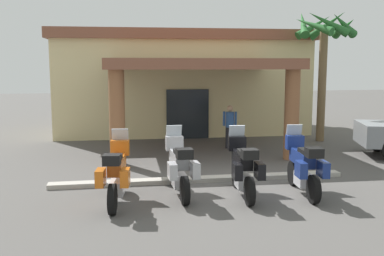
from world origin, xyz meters
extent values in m
plane|color=#514F4C|center=(0.00, 0.00, 0.00)|extent=(80.00, 80.00, 0.00)
cube|color=beige|center=(0.08, 10.30, 2.10)|extent=(11.35, 5.76, 4.20)
cube|color=#1E2328|center=(0.00, 7.52, 1.05)|extent=(1.80, 0.15, 2.10)
cube|color=brown|center=(-0.07, 5.02, 3.16)|extent=(6.65, 5.31, 0.35)
cylinder|color=brown|center=(-2.99, 2.94, 1.49)|extent=(0.49, 0.49, 2.99)
cylinder|color=brown|center=(2.71, 2.77, 1.49)|extent=(0.49, 0.49, 2.99)
cube|color=brown|center=(0.08, 10.30, 4.42)|extent=(11.77, 6.17, 0.44)
cylinder|color=black|center=(-2.95, -0.34, 0.33)|extent=(0.22, 0.67, 0.66)
cylinder|color=black|center=(-3.15, -1.88, 0.33)|extent=(0.22, 0.67, 0.66)
cube|color=silver|center=(-3.05, -1.13, 0.37)|extent=(0.39, 0.60, 0.32)
cube|color=orange|center=(-3.03, -0.98, 0.88)|extent=(0.45, 1.18, 0.34)
cube|color=black|center=(-3.08, -1.33, 1.10)|extent=(0.36, 0.63, 0.10)
cube|color=orange|center=(-2.95, -0.36, 1.15)|extent=(0.47, 0.30, 0.36)
cube|color=#B2BCC6|center=(-2.94, -0.28, 1.43)|extent=(0.41, 0.17, 0.36)
cube|color=orange|center=(-3.39, -1.69, 0.76)|extent=(0.24, 0.46, 0.36)
cube|color=orange|center=(-2.87, -1.76, 0.76)|extent=(0.24, 0.46, 0.36)
cube|color=black|center=(-3.14, -1.83, 1.17)|extent=(0.40, 0.36, 0.22)
cylinder|color=black|center=(-1.57, 0.05, 0.33)|extent=(0.15, 0.66, 0.66)
cylinder|color=black|center=(-1.54, -1.50, 0.33)|extent=(0.15, 0.66, 0.66)
cube|color=silver|center=(-1.56, -0.75, 0.37)|extent=(0.33, 0.57, 0.32)
cube|color=#B2B2B7|center=(-1.56, -0.60, 0.88)|extent=(0.32, 1.16, 0.34)
cube|color=black|center=(-1.55, -0.95, 1.10)|extent=(0.29, 0.61, 0.10)
cube|color=#B2B2B7|center=(-1.57, 0.03, 1.15)|extent=(0.44, 0.25, 0.36)
cube|color=#B2BCC6|center=(-1.57, 0.11, 1.43)|extent=(0.40, 0.13, 0.36)
cube|color=#B2B2B7|center=(-1.80, -1.35, 0.76)|extent=(0.19, 0.44, 0.36)
cube|color=#B2B2B7|center=(-1.28, -1.34, 0.76)|extent=(0.19, 0.44, 0.36)
cube|color=black|center=(-1.54, -1.45, 1.17)|extent=(0.37, 0.33, 0.22)
cylinder|color=black|center=(0.01, -0.25, 0.33)|extent=(0.19, 0.67, 0.66)
cylinder|color=black|center=(-0.12, -1.80, 0.33)|extent=(0.19, 0.67, 0.66)
cube|color=silver|center=(-0.06, -1.05, 0.37)|extent=(0.36, 0.58, 0.32)
cube|color=black|center=(-0.05, -0.90, 0.88)|extent=(0.39, 1.17, 0.34)
cube|color=black|center=(-0.08, -1.25, 1.10)|extent=(0.33, 0.62, 0.10)
cube|color=black|center=(0.00, -0.27, 1.15)|extent=(0.46, 0.28, 0.36)
cube|color=#B2BCC6|center=(0.01, -0.19, 1.43)|extent=(0.41, 0.15, 0.36)
cube|color=black|center=(-0.37, -1.63, 0.76)|extent=(0.22, 0.45, 0.36)
cube|color=black|center=(0.15, -1.67, 0.76)|extent=(0.22, 0.45, 0.36)
cube|color=black|center=(-0.12, -1.75, 1.17)|extent=(0.38, 0.35, 0.22)
cylinder|color=black|center=(1.51, -0.35, 0.33)|extent=(0.20, 0.67, 0.66)
cylinder|color=black|center=(1.36, -1.89, 0.33)|extent=(0.20, 0.67, 0.66)
cube|color=silver|center=(1.44, -1.15, 0.37)|extent=(0.37, 0.59, 0.32)
cube|color=navy|center=(1.45, -1.00, 0.88)|extent=(0.41, 1.17, 0.34)
cube|color=black|center=(1.42, -1.35, 1.10)|extent=(0.34, 0.62, 0.10)
cube|color=navy|center=(1.51, -0.37, 1.15)|extent=(0.46, 0.28, 0.36)
cube|color=#B2BCC6|center=(1.52, -0.29, 1.43)|extent=(0.41, 0.16, 0.36)
cube|color=navy|center=(1.12, -1.72, 0.76)|extent=(0.22, 0.46, 0.36)
cube|color=navy|center=(1.64, -1.77, 0.76)|extent=(0.22, 0.46, 0.36)
cube|color=black|center=(1.37, -1.84, 1.17)|extent=(0.39, 0.35, 0.22)
cylinder|color=black|center=(1.12, 5.07, 0.40)|extent=(0.14, 0.14, 0.81)
cylinder|color=black|center=(1.28, 5.00, 0.40)|extent=(0.14, 0.14, 0.81)
cylinder|color=#335999|center=(1.20, 5.04, 1.09)|extent=(0.32, 0.32, 0.57)
cylinder|color=#335999|center=(1.00, 5.12, 1.12)|extent=(0.09, 0.09, 0.54)
cylinder|color=#335999|center=(1.41, 4.95, 1.12)|extent=(0.09, 0.09, 0.54)
sphere|color=tan|center=(1.20, 5.04, 1.52)|extent=(0.22, 0.22, 0.22)
cylinder|color=black|center=(6.40, 3.50, 0.40)|extent=(0.84, 0.47, 0.80)
cylinder|color=brown|center=(5.31, 5.99, 2.24)|extent=(0.33, 0.33, 4.48)
cone|color=#236028|center=(6.15, 5.95, 4.62)|extent=(0.46, 1.73, 0.83)
cone|color=#236028|center=(5.78, 6.69, 4.77)|extent=(1.50, 1.17, 1.28)
cone|color=#236028|center=(5.24, 6.83, 4.73)|extent=(1.66, 0.50, 1.15)
cone|color=#236028|center=(4.50, 6.22, 4.77)|extent=(0.77, 1.61, 1.28)
cone|color=#236028|center=(4.62, 5.52, 4.65)|extent=(1.26, 1.60, 0.91)
cone|color=#236028|center=(5.08, 5.19, 4.71)|extent=(1.69, 0.81, 1.10)
cone|color=#236028|center=(5.77, 5.29, 4.68)|extent=(1.61, 1.22, 1.00)
cube|color=#ADA89E|center=(-0.81, 0.44, 0.06)|extent=(7.98, 0.36, 0.12)
camera|label=1|loc=(-3.06, -11.16, 3.15)|focal=41.96mm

